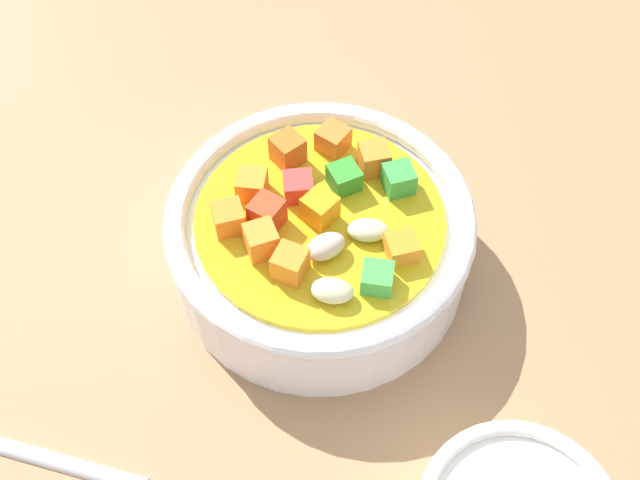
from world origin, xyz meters
TOP-DOWN VIEW (x-y plane):
  - ground_plane at (0.00, 0.00)cm, footprint 140.00×140.00cm
  - soup_bowl_main at (-0.00, 0.00)cm, footprint 17.00×17.00cm

SIDE VIEW (x-z plane):
  - ground_plane at x=0.00cm, z-range -2.00..0.00cm
  - soup_bowl_main at x=0.00cm, z-range -0.32..6.07cm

